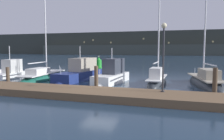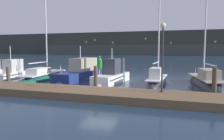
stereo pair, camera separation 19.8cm
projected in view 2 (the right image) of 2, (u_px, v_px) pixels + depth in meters
name	position (u px, v px, depth m)	size (l,w,h in m)	color
ground_plane	(99.00, 90.00, 16.02)	(400.00, 400.00, 0.00)	#1E3347
dock	(86.00, 93.00, 13.77)	(39.65, 2.80, 0.45)	brown
mooring_pile_1	(8.00, 77.00, 17.58)	(0.28, 0.28, 1.56)	#4C3D2D
mooring_pile_2	(96.00, 79.00, 15.27)	(0.28, 0.28, 1.82)	#4C3D2D
mooring_pile_3	(214.00, 84.00, 12.97)	(0.28, 0.28, 1.89)	#4C3D2D
motorboat_berth_2	(11.00, 75.00, 22.70)	(2.13, 4.80, 3.96)	white
sailboat_berth_3	(44.00, 78.00, 21.84)	(2.70, 8.22, 12.58)	#195647
motorboat_berth_4	(80.00, 76.00, 21.49)	(2.85, 7.31, 3.90)	navy
motorboat_berth_5	(112.00, 79.00, 19.50)	(2.41, 5.57, 3.76)	white
sailboat_berth_6	(157.00, 83.00, 18.57)	(1.65, 6.04, 8.21)	#2D3338
sailboat_berth_7	(205.00, 84.00, 17.74)	(3.08, 7.49, 10.83)	#2D3338
channel_buoy	(100.00, 64.00, 34.88)	(1.36, 1.36, 1.93)	green
dock_lamppost	(163.00, 46.00, 12.73)	(0.32, 0.32, 4.06)	#2D2D33
hillside_backdrop	(171.00, 44.00, 119.95)	(240.00, 23.00, 12.81)	#333833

